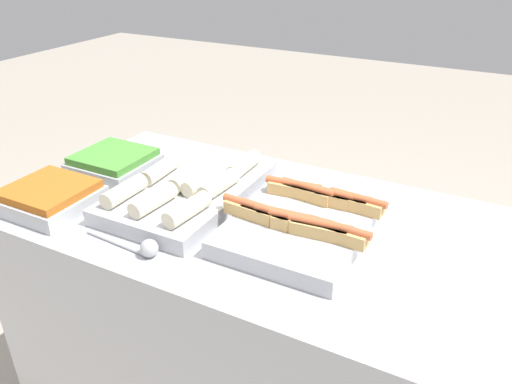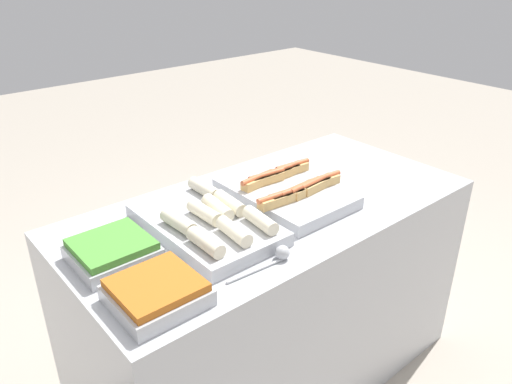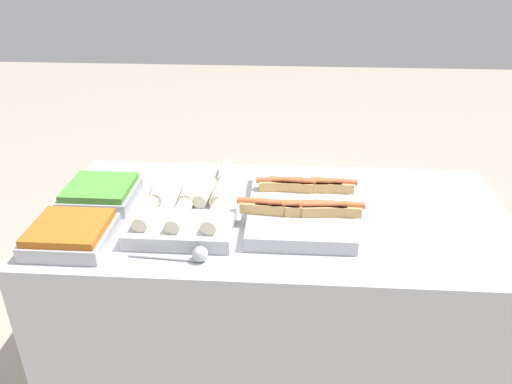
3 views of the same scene
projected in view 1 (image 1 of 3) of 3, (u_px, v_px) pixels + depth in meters
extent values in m
cube|color=#B7BABF|center=(277.00, 337.00, 1.65)|extent=(1.64, 0.81, 0.89)
cube|color=#B7BABF|center=(305.00, 221.00, 1.40)|extent=(0.35, 0.52, 0.05)
cube|color=tan|center=(320.00, 230.00, 1.28)|extent=(0.15, 0.06, 0.04)
cylinder|color=#CC6038|center=(320.00, 223.00, 1.27)|extent=(0.17, 0.04, 0.02)
cube|color=tan|center=(341.00, 201.00, 1.42)|extent=(0.15, 0.05, 0.04)
cylinder|color=#CC6038|center=(342.00, 195.00, 1.41)|extent=(0.17, 0.03, 0.02)
cube|color=tan|center=(284.00, 220.00, 1.33)|extent=(0.15, 0.05, 0.04)
cylinder|color=#CC6038|center=(285.00, 213.00, 1.32)|extent=(0.17, 0.03, 0.02)
cube|color=tan|center=(339.00, 234.00, 1.26)|extent=(0.15, 0.05, 0.04)
cylinder|color=#CC6038|center=(340.00, 227.00, 1.25)|extent=(0.17, 0.03, 0.02)
cube|color=tan|center=(294.00, 190.00, 1.48)|extent=(0.15, 0.06, 0.04)
cylinder|color=#CC6038|center=(294.00, 184.00, 1.47)|extent=(0.17, 0.04, 0.02)
cube|color=tan|center=(325.00, 197.00, 1.44)|extent=(0.15, 0.05, 0.04)
cylinder|color=#CC6038|center=(326.00, 191.00, 1.43)|extent=(0.17, 0.02, 0.02)
cube|color=tan|center=(308.00, 193.00, 1.46)|extent=(0.15, 0.06, 0.04)
cylinder|color=#CC6038|center=(308.00, 187.00, 1.45)|extent=(0.17, 0.04, 0.02)
cube|color=tan|center=(300.00, 225.00, 1.30)|extent=(0.15, 0.06, 0.04)
cylinder|color=#CC6038|center=(300.00, 218.00, 1.29)|extent=(0.17, 0.04, 0.02)
cube|color=tan|center=(250.00, 211.00, 1.37)|extent=(0.15, 0.06, 0.04)
cylinder|color=#CC6038|center=(250.00, 204.00, 1.36)|extent=(0.17, 0.04, 0.02)
cube|color=tan|center=(357.00, 204.00, 1.40)|extent=(0.15, 0.06, 0.04)
cylinder|color=#CC6038|center=(358.00, 198.00, 1.39)|extent=(0.17, 0.04, 0.02)
cube|color=tan|center=(266.00, 215.00, 1.35)|extent=(0.15, 0.06, 0.04)
cylinder|color=#CC6038|center=(266.00, 209.00, 1.34)|extent=(0.17, 0.04, 0.02)
cube|color=#B7BABF|center=(190.00, 191.00, 1.56)|extent=(0.34, 0.56, 0.05)
cylinder|color=beige|center=(187.00, 209.00, 1.36)|extent=(0.07, 0.16, 0.05)
cylinder|color=beige|center=(244.00, 165.00, 1.62)|extent=(0.05, 0.16, 0.05)
cylinder|color=beige|center=(124.00, 191.00, 1.46)|extent=(0.05, 0.16, 0.05)
cylinder|color=beige|center=(219.00, 184.00, 1.50)|extent=(0.06, 0.16, 0.05)
cylinder|color=beige|center=(160.00, 170.00, 1.58)|extent=(0.06, 0.16, 0.05)
cylinder|color=beige|center=(153.00, 200.00, 1.41)|extent=(0.06, 0.16, 0.05)
cylinder|color=beige|center=(204.00, 180.00, 1.52)|extent=(0.07, 0.16, 0.05)
cylinder|color=beige|center=(188.00, 177.00, 1.54)|extent=(0.05, 0.16, 0.05)
cube|color=#B7BABF|center=(51.00, 200.00, 1.51)|extent=(0.25, 0.24, 0.05)
cube|color=#B7601E|center=(49.00, 189.00, 1.49)|extent=(0.23, 0.22, 0.02)
cube|color=#B7BABF|center=(115.00, 166.00, 1.73)|extent=(0.25, 0.24, 0.05)
cube|color=#4C9338|center=(113.00, 156.00, 1.71)|extent=(0.23, 0.22, 0.02)
cylinder|color=#B2B5BA|center=(117.00, 243.00, 1.34)|extent=(0.22, 0.03, 0.01)
sphere|color=#B2B5BA|center=(149.00, 248.00, 1.28)|extent=(0.05, 0.05, 0.05)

